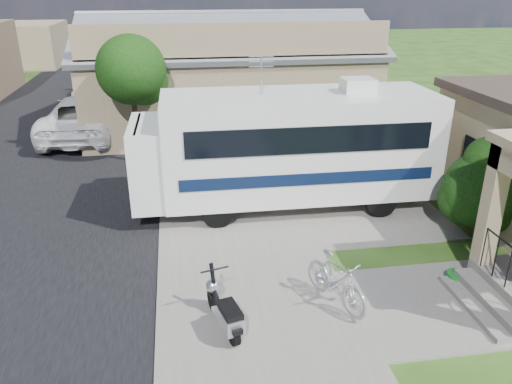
{
  "coord_description": "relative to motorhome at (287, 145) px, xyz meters",
  "views": [
    {
      "loc": [
        -2.35,
        -8.88,
        6.18
      ],
      "look_at": [
        -0.5,
        2.5,
        1.3
      ],
      "focal_mm": 35.0,
      "sensor_mm": 36.0,
      "label": 1
    }
  ],
  "objects": [
    {
      "name": "ground",
      "position": [
        -0.71,
        -4.41,
        -1.87
      ],
      "size": [
        120.0,
        120.0,
        0.0
      ],
      "primitive_type": "plane",
      "color": "#204111"
    },
    {
      "name": "street_slab",
      "position": [
        -8.21,
        5.59,
        -1.86
      ],
      "size": [
        9.0,
        80.0,
        0.02
      ],
      "primitive_type": "cube",
      "color": "black",
      "rests_on": "ground"
    },
    {
      "name": "sidewalk_slab",
      "position": [
        -1.71,
        5.59,
        -1.84
      ],
      "size": [
        4.0,
        80.0,
        0.06
      ],
      "primitive_type": "cube",
      "color": "slate",
      "rests_on": "ground"
    },
    {
      "name": "driveway_slab",
      "position": [
        0.79,
        0.09,
        -1.85
      ],
      "size": [
        7.0,
        6.0,
        0.05
      ],
      "primitive_type": "cube",
      "color": "slate",
      "rests_on": "ground"
    },
    {
      "name": "walk_slab",
      "position": [
        2.29,
        -5.41,
        -1.85
      ],
      "size": [
        4.0,
        3.0,
        0.05
      ],
      "primitive_type": "cube",
      "color": "slate",
      "rests_on": "ground"
    },
    {
      "name": "warehouse",
      "position": [
        -0.71,
        9.55,
        0.12
      ],
      "size": [
        12.5,
        8.4,
        5.04
      ],
      "color": "#77644A",
      "rests_on": "ground"
    },
    {
      "name": "distant_bldg_near",
      "position": [
        -15.71,
        29.59,
        -0.27
      ],
      "size": [
        8.0,
        7.0,
        3.2
      ],
      "primitive_type": "cube",
      "color": "#77644A",
      "rests_on": "ground"
    },
    {
      "name": "street_tree_a",
      "position": [
        -4.41,
        4.64,
        1.38
      ],
      "size": [
        2.44,
        2.4,
        4.58
      ],
      "color": "black",
      "rests_on": "ground"
    },
    {
      "name": "street_tree_b",
      "position": [
        -4.41,
        14.64,
        1.52
      ],
      "size": [
        2.44,
        2.4,
        4.73
      ],
      "color": "black",
      "rests_on": "ground"
    },
    {
      "name": "street_tree_c",
      "position": [
        -4.41,
        23.64,
        1.23
      ],
      "size": [
        2.44,
        2.4,
        4.42
      ],
      "color": "black",
      "rests_on": "ground"
    },
    {
      "name": "motorhome",
      "position": [
        0.0,
        0.0,
        0.0
      ],
      "size": [
        8.54,
        2.88,
        4.36
      ],
      "rotation": [
        0.0,
        0.0,
        -0.01
      ],
      "color": "silver",
      "rests_on": "ground"
    },
    {
      "name": "shrub",
      "position": [
        4.55,
        -2.63,
        -0.5
      ],
      "size": [
        2.19,
        2.09,
        2.69
      ],
      "color": "black",
      "rests_on": "ground"
    },
    {
      "name": "scooter",
      "position": [
        -2.4,
        -5.55,
        -1.4
      ],
      "size": [
        0.73,
        1.59,
        1.06
      ],
      "rotation": [
        0.0,
        0.0,
        0.25
      ],
      "color": "black",
      "rests_on": "ground"
    },
    {
      "name": "bicycle",
      "position": [
        -0.09,
        -5.09,
        -1.32
      ],
      "size": [
        1.17,
        1.89,
        1.1
      ],
      "primitive_type": "imported",
      "rotation": [
        0.0,
        0.0,
        0.38
      ],
      "color": "#B7B8BF",
      "rests_on": "ground"
    },
    {
      "name": "pickup_truck",
      "position": [
        -6.86,
        8.41,
        -0.98
      ],
      "size": [
        3.34,
        6.57,
        1.78
      ],
      "primitive_type": "imported",
      "rotation": [
        0.0,
        0.0,
        3.08
      ],
      "color": "white",
      "rests_on": "ground"
    },
    {
      "name": "van",
      "position": [
        -7.42,
        15.61,
        -1.04
      ],
      "size": [
        2.9,
        5.93,
        1.66
      ],
      "primitive_type": "imported",
      "rotation": [
        0.0,
        0.0,
        0.1
      ],
      "color": "white",
      "rests_on": "ground"
    },
    {
      "name": "garden_hose",
      "position": [
        2.85,
        -4.69,
        -1.77
      ],
      "size": [
        0.45,
        0.45,
        0.2
      ],
      "primitive_type": "cylinder",
      "color": "#156D22",
      "rests_on": "ground"
    }
  ]
}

